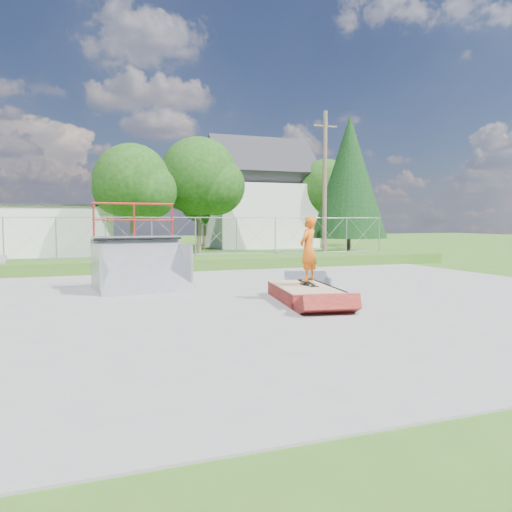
{
  "coord_description": "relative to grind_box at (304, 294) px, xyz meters",
  "views": [
    {
      "loc": [
        -5.38,
        -12.12,
        2.11
      ],
      "look_at": [
        -0.37,
        1.42,
        1.1
      ],
      "focal_mm": 35.0,
      "sensor_mm": 36.0,
      "label": 1
    }
  ],
  "objects": [
    {
      "name": "tree_back_mid",
      "position": [
        4.91,
        28.24,
        3.42
      ],
      "size": [
        4.08,
        3.84,
        5.7
      ],
      "color": "brown",
      "rests_on": "ground"
    },
    {
      "name": "tree_left_near",
      "position": [
        -2.06,
        18.22,
        4.03
      ],
      "size": [
        4.76,
        4.48,
        6.65
      ],
      "color": "brown",
      "rests_on": "ground"
    },
    {
      "name": "tree_right_far",
      "position": [
        13.96,
        24.21,
        4.33
      ],
      "size": [
        5.1,
        4.8,
        7.12
      ],
      "color": "brown",
      "rests_on": "ground"
    },
    {
      "name": "grind_box",
      "position": [
        0.0,
        0.0,
        0.0
      ],
      "size": [
        1.78,
        2.97,
        0.41
      ],
      "rotation": [
        0.0,
        0.0,
        -0.16
      ],
      "color": "maroon",
      "rests_on": "concrete_pad"
    },
    {
      "name": "chain_link_fence",
      "position": [
        -0.3,
        10.88,
        1.19
      ],
      "size": [
        20.0,
        0.06,
        1.8
      ],
      "primitive_type": null,
      "color": "gray",
      "rests_on": "grass_berm"
    },
    {
      "name": "utility_building_flat",
      "position": [
        -8.3,
        22.38,
        1.29
      ],
      "size": [
        10.0,
        6.0,
        3.0
      ],
      "primitive_type": "cube",
      "color": "silver",
      "rests_on": "ground"
    },
    {
      "name": "quarter_pipe",
      "position": [
        -3.7,
        3.56,
        1.14
      ],
      "size": [
        2.88,
        2.5,
        2.7
      ],
      "primitive_type": null,
      "rotation": [
        0.0,
        0.0,
        0.08
      ],
      "color": "#96989D",
      "rests_on": "concrete_pad"
    },
    {
      "name": "grass_berm",
      "position": [
        -0.3,
        9.88,
        0.04
      ],
      "size": [
        24.0,
        3.0,
        0.5
      ],
      "primitive_type": "cube",
      "color": "#34611B",
      "rests_on": "ground"
    },
    {
      "name": "conifer_tree",
      "position": [
        11.7,
        17.38,
        4.84
      ],
      "size": [
        5.04,
        5.04,
        9.1
      ],
      "color": "brown",
      "rests_on": "ground"
    },
    {
      "name": "flat_bank_ramp",
      "position": [
        1.33,
        2.51,
        0.0
      ],
      "size": [
        1.79,
        1.84,
        0.42
      ],
      "primitive_type": null,
      "rotation": [
        0.0,
        0.0,
        -0.35
      ],
      "color": "#96989D",
      "rests_on": "concrete_pad"
    },
    {
      "name": "concrete_pad",
      "position": [
        -0.3,
        0.38,
        -0.19
      ],
      "size": [
        20.0,
        16.0,
        0.04
      ],
      "primitive_type": "cube",
      "color": "gray",
      "rests_on": "ground"
    },
    {
      "name": "skater",
      "position": [
        0.17,
        0.09,
        1.11
      ],
      "size": [
        0.74,
        0.7,
        1.71
      ],
      "primitive_type": "imported",
      "rotation": [
        0.0,
        0.0,
        3.79
      ],
      "color": "#D75B10",
      "rests_on": "grind_box"
    },
    {
      "name": "utility_pole",
      "position": [
        7.2,
        12.38,
        3.79
      ],
      "size": [
        0.24,
        0.24,
        8.0
      ],
      "primitive_type": "cylinder",
      "color": "brown",
      "rests_on": "ground"
    },
    {
      "name": "ground",
      "position": [
        -0.3,
        0.38,
        -0.21
      ],
      "size": [
        120.0,
        120.0,
        0.0
      ],
      "primitive_type": "plane",
      "color": "#34611B",
      "rests_on": "ground"
    },
    {
      "name": "tree_center",
      "position": [
        2.48,
        20.19,
        4.64
      ],
      "size": [
        5.44,
        5.12,
        7.6
      ],
      "color": "brown",
      "rests_on": "ground"
    },
    {
      "name": "gable_house",
      "position": [
        8.7,
        26.38,
        3.63
      ],
      "size": [
        8.4,
        6.08,
        8.94
      ],
      "color": "silver",
      "rests_on": "ground"
    },
    {
      "name": "skateboard",
      "position": [
        0.17,
        0.09,
        0.25
      ],
      "size": [
        0.26,
        0.8,
        0.13
      ],
      "primitive_type": "cube",
      "rotation": [
        0.14,
        0.0,
        0.05
      ],
      "color": "black",
      "rests_on": "grind_box"
    }
  ]
}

